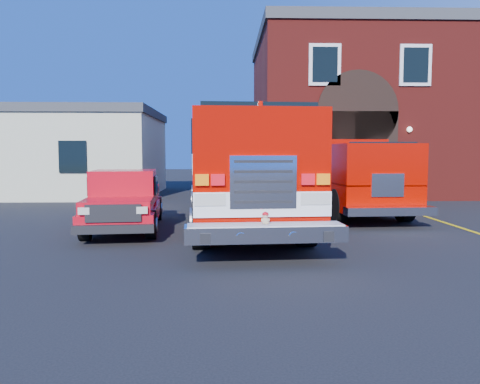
{
  "coord_description": "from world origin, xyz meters",
  "views": [
    {
      "loc": [
        -0.31,
        -11.66,
        2.19
      ],
      "look_at": [
        0.0,
        -1.2,
        1.3
      ],
      "focal_mm": 35.0,
      "sensor_mm": 36.0,
      "label": 1
    }
  ],
  "objects_px": {
    "fire_engine": "(239,169)",
    "pickup_truck": "(126,201)",
    "fire_station": "(395,115)",
    "secondary_truck": "(345,173)",
    "side_building": "(59,152)"
  },
  "relations": [
    {
      "from": "fire_engine",
      "to": "pickup_truck",
      "type": "xyz_separation_m",
      "value": [
        -3.26,
        -0.83,
        -0.89
      ]
    },
    {
      "from": "fire_station",
      "to": "fire_engine",
      "type": "distance_m",
      "value": 14.76
    },
    {
      "from": "fire_engine",
      "to": "secondary_truck",
      "type": "height_order",
      "value": "fire_engine"
    },
    {
      "from": "secondary_truck",
      "to": "fire_station",
      "type": "bearing_deg",
      "value": 59.99
    },
    {
      "from": "fire_station",
      "to": "fire_engine",
      "type": "xyz_separation_m",
      "value": [
        -8.91,
        -11.48,
        -2.56
      ]
    },
    {
      "from": "pickup_truck",
      "to": "secondary_truck",
      "type": "bearing_deg",
      "value": 27.8
    },
    {
      "from": "secondary_truck",
      "to": "fire_engine",
      "type": "bearing_deg",
      "value": -143.15
    },
    {
      "from": "fire_station",
      "to": "pickup_truck",
      "type": "relative_size",
      "value": 2.85
    },
    {
      "from": "fire_station",
      "to": "pickup_truck",
      "type": "bearing_deg",
      "value": -134.68
    },
    {
      "from": "fire_station",
      "to": "side_building",
      "type": "relative_size",
      "value": 1.49
    },
    {
      "from": "fire_station",
      "to": "secondary_truck",
      "type": "height_order",
      "value": "fire_station"
    },
    {
      "from": "fire_engine",
      "to": "fire_station",
      "type": "bearing_deg",
      "value": 52.18
    },
    {
      "from": "pickup_truck",
      "to": "fire_engine",
      "type": "bearing_deg",
      "value": 14.22
    },
    {
      "from": "pickup_truck",
      "to": "secondary_truck",
      "type": "relative_size",
      "value": 0.64
    },
    {
      "from": "fire_engine",
      "to": "secondary_truck",
      "type": "xyz_separation_m",
      "value": [
        4.02,
        3.01,
        -0.25
      ]
    }
  ]
}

